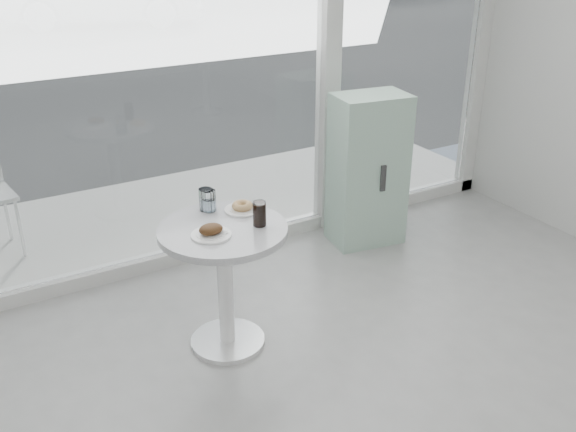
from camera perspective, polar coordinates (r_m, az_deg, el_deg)
storefront at (r=4.46m, az=-5.55°, el=17.15°), size 5.00×0.14×3.00m
main_table at (r=3.64m, az=-5.69°, el=-4.12°), size 0.72×0.72×0.77m
patio_deck at (r=5.62m, az=-8.97°, el=0.66°), size 5.60×1.60×0.05m
mint_cabinet at (r=4.89m, az=7.10°, el=4.05°), size 0.58×0.43×1.16m
plate_fritter at (r=3.44m, az=-6.81°, el=-1.35°), size 0.22×0.22×0.07m
plate_donut at (r=3.72m, az=-4.09°, el=0.75°), size 0.21×0.21×0.05m
water_tumbler_a at (r=3.72m, az=-7.02°, el=1.26°), size 0.08×0.08×0.13m
water_tumbler_b at (r=3.73m, az=-7.31°, el=1.36°), size 0.08×0.08×0.13m
cola_glass at (r=3.51m, az=-2.56°, el=0.17°), size 0.07×0.07×0.14m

